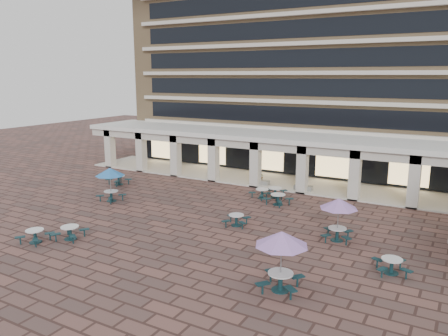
{
  "coord_description": "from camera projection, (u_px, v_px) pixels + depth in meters",
  "views": [
    {
      "loc": [
        13.67,
        -21.01,
        9.48
      ],
      "look_at": [
        0.08,
        3.0,
        3.61
      ],
      "focal_mm": 35.0,
      "sensor_mm": 36.0,
      "label": 1
    }
  ],
  "objects": [
    {
      "name": "ground",
      "position": [
        199.0,
        235.0,
        26.44
      ],
      "size": [
        120.0,
        120.0,
        0.0
      ],
      "primitive_type": "plane",
      "color": "brown",
      "rests_on": "ground"
    },
    {
      "name": "apartment_building",
      "position": [
        329.0,
        45.0,
        45.5
      ],
      "size": [
        40.0,
        15.5,
        25.2
      ],
      "color": "tan",
      "rests_on": "ground"
    },
    {
      "name": "retail_arcade",
      "position": [
        289.0,
        150.0,
        38.41
      ],
      "size": [
        42.0,
        6.6,
        4.4
      ],
      "color": "white",
      "rests_on": "ground"
    },
    {
      "name": "picnic_table_1",
      "position": [
        70.0,
        231.0,
        25.7
      ],
      "size": [
        2.03,
        2.03,
        0.79
      ],
      "rotation": [
        0.0,
        0.0,
        0.24
      ],
      "color": "#14393D",
      "rests_on": "ground"
    },
    {
      "name": "picnic_table_4",
      "position": [
        110.0,
        173.0,
        33.15
      ],
      "size": [
        2.25,
        2.25,
        2.6
      ],
      "rotation": [
        0.0,
        0.0,
        -0.08
      ],
      "color": "#14393D",
      "rests_on": "ground"
    },
    {
      "name": "picnic_table_5",
      "position": [
        35.0,
        235.0,
        25.2
      ],
      "size": [
        1.89,
        1.89,
        0.77
      ],
      "rotation": [
        0.0,
        0.0,
        0.15
      ],
      "color": "#14393D",
      "rests_on": "ground"
    },
    {
      "name": "picnic_table_6",
      "position": [
        282.0,
        241.0,
        19.14
      ],
      "size": [
        2.41,
        2.41,
        2.78
      ],
      "rotation": [
        0.0,
        0.0,
        0.12
      ],
      "color": "#14393D",
      "rests_on": "ground"
    },
    {
      "name": "picnic_table_7",
      "position": [
        392.0,
        264.0,
        21.25
      ],
      "size": [
        2.07,
        2.07,
        0.76
      ],
      "rotation": [
        0.0,
        0.0,
        0.37
      ],
      "color": "#14393D",
      "rests_on": "ground"
    },
    {
      "name": "picnic_table_8",
      "position": [
        119.0,
        179.0,
        38.57
      ],
      "size": [
        2.16,
        2.16,
        0.83
      ],
      "rotation": [
        0.0,
        0.0,
        -0.26
      ],
      "color": "#14393D",
      "rests_on": "ground"
    },
    {
      "name": "picnic_table_9",
      "position": [
        236.0,
        219.0,
        28.02
      ],
      "size": [
        1.88,
        1.88,
        0.74
      ],
      "rotation": [
        0.0,
        0.0,
        0.21
      ],
      "color": "#14393D",
      "rests_on": "ground"
    },
    {
      "name": "picnic_table_10",
      "position": [
        278.0,
        198.0,
        32.53
      ],
      "size": [
        2.14,
        2.14,
        0.82
      ],
      "rotation": [
        0.0,
        0.0,
        -0.26
      ],
      "color": "#14393D",
      "rests_on": "ground"
    },
    {
      "name": "picnic_table_11",
      "position": [
        339.0,
        205.0,
        25.11
      ],
      "size": [
        2.2,
        2.2,
        2.54
      ],
      "rotation": [
        0.0,
        0.0,
        0.17
      ],
      "color": "#14393D",
      "rests_on": "ground"
    },
    {
      "name": "picnic_table_12",
      "position": [
        275.0,
        192.0,
        34.48
      ],
      "size": [
        2.06,
        2.06,
        0.8
      ],
      "rotation": [
        0.0,
        0.0,
        0.24
      ],
      "color": "#14393D",
      "rests_on": "ground"
    },
    {
      "name": "picnic_table_13",
      "position": [
        262.0,
        193.0,
        34.27
      ],
      "size": [
        2.07,
        2.07,
        0.75
      ],
      "rotation": [
        0.0,
        0.0,
        -0.41
      ],
      "color": "#14393D",
      "rests_on": "ground"
    },
    {
      "name": "planter_left",
      "position": [
        261.0,
        181.0,
        38.2
      ],
      "size": [
        1.5,
        0.68,
        1.14
      ],
      "color": "gray",
      "rests_on": "ground"
    },
    {
      "name": "planter_right",
      "position": [
        303.0,
        185.0,
        36.3
      ],
      "size": [
        1.5,
        0.77,
        1.34
      ],
      "color": "gray",
      "rests_on": "ground"
    }
  ]
}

